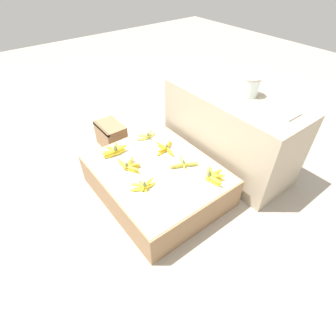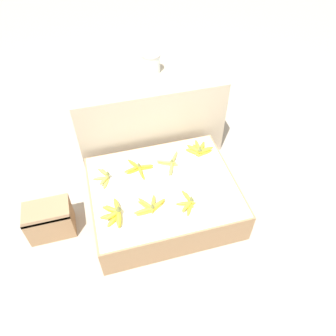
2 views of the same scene
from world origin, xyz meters
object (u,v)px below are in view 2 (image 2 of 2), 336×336
object	(u,v)px
banana_bunch_middle_midright	(171,163)
banana_bunch_front_left	(115,213)
banana_bunch_middle_left	(104,177)
banana_bunch_middle_midleft	(138,168)
glass_jar	(151,63)
banana_bunch_middle_right	(199,150)
wooden_crate	(50,220)
banana_bunch_front_midright	(188,202)
foam_tray_white	(189,67)
banana_bunch_front_midleft	(150,206)

from	to	relation	value
banana_bunch_middle_midright	banana_bunch_front_left	bearing A→B (deg)	-143.70
banana_bunch_middle_left	banana_bunch_middle_midleft	world-z (taller)	banana_bunch_middle_left
banana_bunch_middle_midright	glass_jar	world-z (taller)	glass_jar
banana_bunch_middle_right	banana_bunch_front_left	bearing A→B (deg)	-149.97
wooden_crate	glass_jar	xyz separation A→B (m)	(0.99, 0.84, 0.66)
banana_bunch_middle_midright	banana_bunch_middle_right	size ratio (longest dim) A/B	1.08
wooden_crate	banana_bunch_front_midright	distance (m)	1.03
banana_bunch_front_midright	banana_bunch_middle_midleft	bearing A→B (deg)	123.14
banana_bunch_middle_midleft	foam_tray_white	world-z (taller)	foam_tray_white
banana_bunch_front_midleft	glass_jar	size ratio (longest dim) A/B	1.55
banana_bunch_middle_midleft	banana_bunch_front_left	bearing A→B (deg)	-122.47
banana_bunch_front_midright	banana_bunch_middle_left	world-z (taller)	banana_bunch_front_midright
banana_bunch_front_midleft	banana_bunch_middle_left	world-z (taller)	banana_bunch_front_midleft
wooden_crate	banana_bunch_middle_midleft	xyz separation A→B (m)	(0.71, 0.18, 0.17)
banana_bunch_front_midleft	foam_tray_white	bearing A→B (deg)	59.83
foam_tray_white	wooden_crate	bearing A→B (deg)	-148.23
banana_bunch_middle_left	banana_bunch_middle_right	distance (m)	0.79
glass_jar	foam_tray_white	distance (m)	0.32
banana_bunch_front_left	banana_bunch_middle_left	size ratio (longest dim) A/B	1.14
banana_bunch_middle_right	banana_bunch_middle_midright	bearing A→B (deg)	-164.31
foam_tray_white	banana_bunch_front_left	bearing A→B (deg)	-129.69
banana_bunch_front_left	banana_bunch_middle_midleft	xyz separation A→B (m)	(0.24, 0.38, -0.01)
wooden_crate	foam_tray_white	size ratio (longest dim) A/B	1.22
banana_bunch_middle_midleft	foam_tray_white	distance (m)	0.96
banana_bunch_middle_midleft	banana_bunch_middle_right	distance (m)	0.52
banana_bunch_middle_midleft	banana_bunch_middle_right	size ratio (longest dim) A/B	1.06
banana_bunch_front_midleft	banana_bunch_front_midright	size ratio (longest dim) A/B	1.14
banana_bunch_middle_midleft	wooden_crate	bearing A→B (deg)	-165.79
banana_bunch_middle_left	banana_bunch_middle_right	size ratio (longest dim) A/B	0.94
banana_bunch_middle_right	banana_bunch_middle_midleft	bearing A→B (deg)	-173.23
banana_bunch_front_left	foam_tray_white	distance (m)	1.37
banana_bunch_front_midleft	banana_bunch_middle_midright	xyz separation A→B (m)	(0.25, 0.37, -0.00)
wooden_crate	banana_bunch_front_midleft	xyz separation A→B (m)	(0.72, -0.20, 0.17)
glass_jar	banana_bunch_middle_left	bearing A→B (deg)	-128.84
banana_bunch_middle_midleft	glass_jar	xyz separation A→B (m)	(0.28, 0.66, 0.49)
banana_bunch_front_midright	banana_bunch_middle_midleft	size ratio (longest dim) A/B	0.90
glass_jar	foam_tray_white	size ratio (longest dim) A/B	0.59
banana_bunch_front_midleft	banana_bunch_middle_left	size ratio (longest dim) A/B	1.15
banana_bunch_front_midright	banana_bunch_middle_midleft	distance (m)	0.50
banana_bunch_front_midleft	banana_bunch_middle_left	bearing A→B (deg)	127.12
banana_bunch_middle_midleft	banana_bunch_middle_midright	size ratio (longest dim) A/B	0.98
banana_bunch_middle_left	glass_jar	distance (m)	1.00
banana_bunch_middle_midright	glass_jar	size ratio (longest dim) A/B	1.54
banana_bunch_front_left	banana_bunch_middle_left	distance (m)	0.36
banana_bunch_front_left	foam_tray_white	bearing A→B (deg)	50.31
banana_bunch_front_left	foam_tray_white	xyz separation A→B (m)	(0.83, 1.01, 0.41)
banana_bunch_middle_left	foam_tray_white	distance (m)	1.15
wooden_crate	glass_jar	distance (m)	1.45
wooden_crate	banana_bunch_middle_midright	size ratio (longest dim) A/B	1.34
banana_bunch_middle_midleft	banana_bunch_middle_midright	xyz separation A→B (m)	(0.26, -0.01, -0.00)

